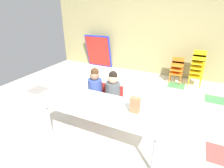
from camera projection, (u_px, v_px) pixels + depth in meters
The scene contains 12 objects.
ground_plane at pixel (119, 111), 3.57m from camera, with size 6.62×5.05×0.02m.
back_wall at pixel (154, 31), 5.14m from camera, with size 6.62×0.10×2.55m, color tan.
craft_table at pixel (104, 108), 2.61m from camera, with size 1.84×0.74×0.60m.
seated_child_near_camera at pixel (95, 87), 3.30m from camera, with size 0.32×0.32×0.92m.
seated_child_middle_seat at pixel (113, 90), 3.16m from camera, with size 0.32×0.31×0.92m.
kid_chair_orange_stack at pixel (177, 68), 4.78m from camera, with size 0.32×0.30×0.68m.
kid_chair_yellow_stack at pixel (198, 66), 4.54m from camera, with size 0.32×0.30×0.92m.
folded_activity_table at pixel (98, 51), 5.97m from camera, with size 0.90×0.29×1.09m.
paper_bag_brown at pixel (135, 105), 2.39m from camera, with size 0.13×0.09×0.22m, color #9E754C.
paper_plate_near_edge at pixel (118, 113), 2.39m from camera, with size 0.18×0.18×0.01m, color white.
paper_plate_center_table at pixel (101, 101), 2.70m from camera, with size 0.18×0.18×0.01m, color white.
donut_powdered_on_plate at pixel (118, 112), 2.39m from camera, with size 0.10×0.10×0.03m, color white.
Camera 1 is at (1.17, -2.81, 1.94)m, focal length 28.08 mm.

